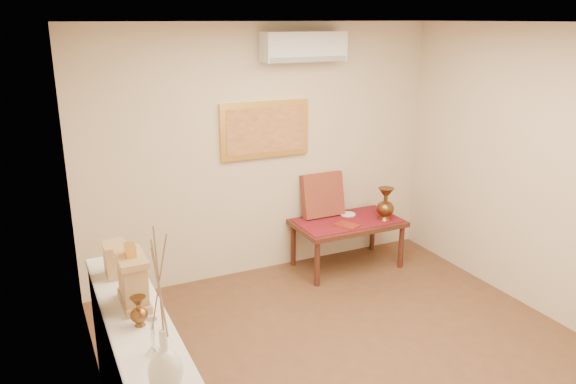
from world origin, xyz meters
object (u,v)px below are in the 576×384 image
display_ledge (141,383)px  low_table (348,226)px  brass_urn_tall (386,200)px  mantel_clock (133,279)px  wooden_chest (116,259)px  white_vase (161,312)px

display_ledge → low_table: (2.67, 1.88, -0.01)m
brass_urn_tall → display_ledge: (-3.07, -1.73, -0.29)m
mantel_clock → low_table: 3.24m
mantel_clock → wooden_chest: size_ratio=1.68×
wooden_chest → white_vase: bearing=-90.0°
mantel_clock → wooden_chest: (-0.03, 0.48, -0.05)m
brass_urn_tall → display_ledge: size_ratio=0.22×
display_ledge → mantel_clock: mantel_clock is taller
white_vase → wooden_chest: (0.00, 1.46, -0.32)m
white_vase → wooden_chest: 1.50m
display_ledge → low_table: 3.27m
white_vase → mantel_clock: bearing=88.2°
brass_urn_tall → white_vase: bearing=-140.1°
mantel_clock → display_ledge: bearing=-100.8°
display_ledge → wooden_chest: (-0.00, 0.63, 0.61)m
brass_urn_tall → low_table: bearing=159.4°
white_vase → brass_urn_tall: (3.07, 2.57, -0.64)m
wooden_chest → low_table: bearing=25.1°
brass_urn_tall → mantel_clock: 3.45m
brass_urn_tall → display_ledge: brass_urn_tall is taller
wooden_chest → low_table: wooden_chest is taller
low_table → display_ledge: bearing=-144.9°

